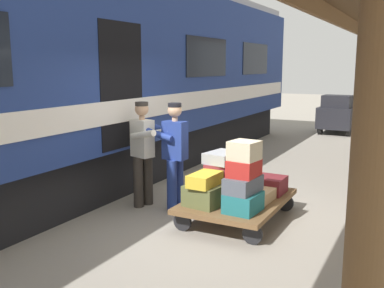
{
  "coord_description": "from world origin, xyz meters",
  "views": [
    {
      "loc": [
        -2.4,
        5.78,
        2.27
      ],
      "look_at": [
        0.53,
        0.2,
        1.15
      ],
      "focal_mm": 41.41,
      "sensor_mm": 36.0,
      "label": 1
    }
  ],
  "objects_px": {
    "suitcase_brown_leather": "(220,186)",
    "suitcase_yellow_case": "(205,179)",
    "suitcase_burgundy_valise": "(220,170)",
    "suitcase_slate_roller": "(243,184)",
    "porter_by_door": "(143,150)",
    "suitcase_teal_softside": "(243,202)",
    "suitcase_olive_duffel": "(205,195)",
    "suitcase_orange_carryall": "(233,181)",
    "train_car": "(52,78)",
    "suitcase_gray_aluminum": "(223,157)",
    "baggage_tug": "(338,115)",
    "suitcase_cream_canvas": "(244,151)",
    "luggage_cart": "(237,201)",
    "suitcase_maroon_trunk": "(267,184)",
    "suitcase_red_plastic": "(244,168)",
    "porter_in_overalls": "(174,152)",
    "suitcase_tan_vintage": "(256,196)"
  },
  "relations": [
    {
      "from": "suitcase_orange_carryall",
      "to": "porter_by_door",
      "type": "bearing_deg",
      "value": 23.66
    },
    {
      "from": "suitcase_red_plastic",
      "to": "suitcase_yellow_case",
      "type": "height_order",
      "value": "suitcase_red_plastic"
    },
    {
      "from": "suitcase_orange_carryall",
      "to": "suitcase_cream_canvas",
      "type": "bearing_deg",
      "value": 119.8
    },
    {
      "from": "porter_by_door",
      "to": "baggage_tug",
      "type": "height_order",
      "value": "porter_by_door"
    },
    {
      "from": "suitcase_brown_leather",
      "to": "suitcase_yellow_case",
      "type": "relative_size",
      "value": 1.0
    },
    {
      "from": "train_car",
      "to": "porter_in_overalls",
      "type": "xyz_separation_m",
      "value": [
        -2.37,
        -0.12,
        -1.14
      ]
    },
    {
      "from": "suitcase_olive_duffel",
      "to": "suitcase_orange_carryall",
      "type": "distance_m",
      "value": 1.03
    },
    {
      "from": "suitcase_yellow_case",
      "to": "suitcase_brown_leather",
      "type": "bearing_deg",
      "value": -88.93
    },
    {
      "from": "suitcase_maroon_trunk",
      "to": "suitcase_yellow_case",
      "type": "distance_m",
      "value": 1.21
    },
    {
      "from": "suitcase_tan_vintage",
      "to": "suitcase_yellow_case",
      "type": "bearing_deg",
      "value": 42.85
    },
    {
      "from": "suitcase_burgundy_valise",
      "to": "suitcase_cream_canvas",
      "type": "bearing_deg",
      "value": 140.62
    },
    {
      "from": "suitcase_orange_carryall",
      "to": "suitcase_teal_softside",
      "type": "height_order",
      "value": "suitcase_teal_softside"
    },
    {
      "from": "baggage_tug",
      "to": "porter_in_overalls",
      "type": "bearing_deg",
      "value": 84.85
    },
    {
      "from": "porter_in_overalls",
      "to": "suitcase_teal_softside",
      "type": "bearing_deg",
      "value": 158.89
    },
    {
      "from": "porter_in_overalls",
      "to": "porter_by_door",
      "type": "bearing_deg",
      "value": 9.02
    },
    {
      "from": "suitcase_maroon_trunk",
      "to": "suitcase_yellow_case",
      "type": "relative_size",
      "value": 0.96
    },
    {
      "from": "suitcase_olive_duffel",
      "to": "train_car",
      "type": "bearing_deg",
      "value": -7.38
    },
    {
      "from": "suitcase_brown_leather",
      "to": "suitcase_burgundy_valise",
      "type": "xyz_separation_m",
      "value": [
        -0.01,
        0.01,
        0.26
      ]
    },
    {
      "from": "suitcase_burgundy_valise",
      "to": "suitcase_yellow_case",
      "type": "bearing_deg",
      "value": 90.33
    },
    {
      "from": "suitcase_brown_leather",
      "to": "baggage_tug",
      "type": "xyz_separation_m",
      "value": [
        -0.06,
        -9.57,
        0.14
      ]
    },
    {
      "from": "suitcase_yellow_case",
      "to": "porter_by_door",
      "type": "relative_size",
      "value": 0.32
    },
    {
      "from": "suitcase_burgundy_valise",
      "to": "suitcase_slate_roller",
      "type": "height_order",
      "value": "suitcase_burgundy_valise"
    },
    {
      "from": "suitcase_slate_roller",
      "to": "suitcase_cream_canvas",
      "type": "bearing_deg",
      "value": -95.88
    },
    {
      "from": "suitcase_gray_aluminum",
      "to": "luggage_cart",
      "type": "bearing_deg",
      "value": 176.76
    },
    {
      "from": "suitcase_orange_carryall",
      "to": "train_car",
      "type": "bearing_deg",
      "value": 10.99
    },
    {
      "from": "suitcase_burgundy_valise",
      "to": "suitcase_gray_aluminum",
      "type": "xyz_separation_m",
      "value": [
        -0.03,
        -0.02,
        0.19
      ]
    },
    {
      "from": "luggage_cart",
      "to": "baggage_tug",
      "type": "distance_m",
      "value": 9.58
    },
    {
      "from": "suitcase_teal_softside",
      "to": "suitcase_slate_roller",
      "type": "relative_size",
      "value": 0.9
    },
    {
      "from": "suitcase_maroon_trunk",
      "to": "suitcase_slate_roller",
      "type": "distance_m",
      "value": 1.02
    },
    {
      "from": "luggage_cart",
      "to": "porter_by_door",
      "type": "distance_m",
      "value": 1.73
    },
    {
      "from": "suitcase_red_plastic",
      "to": "suitcase_tan_vintage",
      "type": "bearing_deg",
      "value": -92.76
    },
    {
      "from": "suitcase_maroon_trunk",
      "to": "suitcase_teal_softside",
      "type": "height_order",
      "value": "suitcase_teal_softside"
    },
    {
      "from": "porter_by_door",
      "to": "porter_in_overalls",
      "type": "bearing_deg",
      "value": -170.98
    },
    {
      "from": "suitcase_gray_aluminum",
      "to": "baggage_tug",
      "type": "height_order",
      "value": "baggage_tug"
    },
    {
      "from": "suitcase_olive_duffel",
      "to": "suitcase_cream_canvas",
      "type": "xyz_separation_m",
      "value": [
        -0.56,
        -0.05,
        0.68
      ]
    },
    {
      "from": "porter_by_door",
      "to": "baggage_tug",
      "type": "bearing_deg",
      "value": -98.16
    },
    {
      "from": "luggage_cart",
      "to": "suitcase_gray_aluminum",
      "type": "distance_m",
      "value": 0.69
    },
    {
      "from": "suitcase_burgundy_valise",
      "to": "suitcase_gray_aluminum",
      "type": "distance_m",
      "value": 0.19
    },
    {
      "from": "porter_in_overalls",
      "to": "baggage_tug",
      "type": "bearing_deg",
      "value": -95.15
    },
    {
      "from": "suitcase_slate_roller",
      "to": "suitcase_cream_canvas",
      "type": "relative_size",
      "value": 1.55
    },
    {
      "from": "baggage_tug",
      "to": "suitcase_orange_carryall",
      "type": "bearing_deg",
      "value": 89.61
    },
    {
      "from": "suitcase_gray_aluminum",
      "to": "suitcase_yellow_case",
      "type": "distance_m",
      "value": 0.58
    },
    {
      "from": "suitcase_cream_canvas",
      "to": "suitcase_red_plastic",
      "type": "bearing_deg",
      "value": -72.63
    },
    {
      "from": "suitcase_maroon_trunk",
      "to": "baggage_tug",
      "type": "distance_m",
      "value": 9.08
    },
    {
      "from": "train_car",
      "to": "suitcase_orange_carryall",
      "type": "distance_m",
      "value": 3.61
    },
    {
      "from": "suitcase_brown_leather",
      "to": "porter_by_door",
      "type": "xyz_separation_m",
      "value": [
        1.32,
        0.06,
        0.44
      ]
    },
    {
      "from": "suitcase_tan_vintage",
      "to": "suitcase_yellow_case",
      "type": "height_order",
      "value": "suitcase_yellow_case"
    },
    {
      "from": "suitcase_red_plastic",
      "to": "porter_in_overalls",
      "type": "xyz_separation_m",
      "value": [
        1.36,
        -0.47,
        0.0
      ]
    },
    {
      "from": "suitcase_cream_canvas",
      "to": "suitcase_olive_duffel",
      "type": "bearing_deg",
      "value": 5.19
    },
    {
      "from": "suitcase_burgundy_valise",
      "to": "suitcase_cream_canvas",
      "type": "relative_size",
      "value": 1.32
    }
  ]
}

